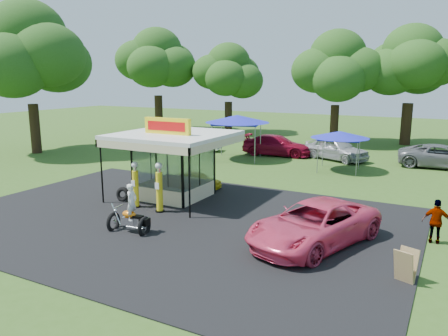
{
  "coord_description": "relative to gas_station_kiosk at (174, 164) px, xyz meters",
  "views": [
    {
      "loc": [
        10.62,
        -13.1,
        6.13
      ],
      "look_at": [
        1.43,
        4.0,
        2.09
      ],
      "focal_mm": 35.0,
      "sensor_mm": 36.0,
      "label": 1
    }
  ],
  "objects": [
    {
      "name": "tent_west",
      "position": [
        -2.02,
        11.27,
        1.27
      ],
      "size": [
        4.82,
        4.82,
        3.37
      ],
      "rotation": [
        0.0,
        0.0,
        0.28
      ],
      "color": "gray",
      "rests_on": "ground"
    },
    {
      "name": "ground",
      "position": [
        2.0,
        -4.99,
        -1.78
      ],
      "size": [
        120.0,
        120.0,
        0.0
      ],
      "primitive_type": "plane",
      "color": "#33551A",
      "rests_on": "ground"
    },
    {
      "name": "a_frame_sign",
      "position": [
        11.64,
        -4.65,
        -1.25
      ],
      "size": [
        0.65,
        0.71,
        1.06
      ],
      "rotation": [
        0.0,
        0.0,
        -0.35
      ],
      "color": "#593819",
      "rests_on": "ground"
    },
    {
      "name": "spectator_east_b",
      "position": [
        12.26,
        -0.65,
        -0.93
      ],
      "size": [
        1.02,
        0.48,
        1.7
      ],
      "primitive_type": "imported",
      "rotation": [
        0.0,
        0.0,
        3.21
      ],
      "color": "gray",
      "rests_on": "ground"
    },
    {
      "name": "bg_car_c",
      "position": [
        4.69,
        14.54,
        -0.92
      ],
      "size": [
        5.44,
        3.91,
        1.72
      ],
      "primitive_type": "imported",
      "rotation": [
        0.0,
        0.0,
        1.15
      ],
      "color": "#A6A7AB",
      "rests_on": "ground"
    },
    {
      "name": "spare_tires",
      "position": [
        -1.95,
        -1.8,
        -1.43
      ],
      "size": [
        0.87,
        0.56,
        0.73
      ],
      "rotation": [
        0.0,
        0.0,
        0.09
      ],
      "color": "black",
      "rests_on": "ground"
    },
    {
      "name": "pink_sedan",
      "position": [
        8.28,
        -2.96,
        -0.98
      ],
      "size": [
        4.41,
        6.32,
        1.6
      ],
      "primitive_type": "imported",
      "rotation": [
        0.0,
        0.0,
        -0.34
      ],
      "color": "#E43E66",
      "rests_on": "ground"
    },
    {
      "name": "gas_station_kiosk",
      "position": [
        0.0,
        0.0,
        0.0
      ],
      "size": [
        5.4,
        5.4,
        4.18
      ],
      "color": "white",
      "rests_on": "ground"
    },
    {
      "name": "oak_far_b",
      "position": [
        -10.0,
        25.05,
        4.36
      ],
      "size": [
        8.07,
        8.07,
        9.63
      ],
      "color": "black",
      "rests_on": "ground"
    },
    {
      "name": "kiosk_car",
      "position": [
        -0.0,
        2.21,
        -1.3
      ],
      "size": [
        2.82,
        1.13,
        0.96
      ],
      "primitive_type": "imported",
      "rotation": [
        0.0,
        0.0,
        1.57
      ],
      "color": "yellow",
      "rests_on": "ground"
    },
    {
      "name": "bg_car_a",
      "position": [
        -6.85,
        13.09,
        -1.08
      ],
      "size": [
        4.48,
        2.51,
        1.4
      ],
      "primitive_type": "imported",
      "rotation": [
        0.0,
        0.0,
        1.83
      ],
      "color": "white",
      "rests_on": "ground"
    },
    {
      "name": "tent_east",
      "position": [
        5.83,
        10.71,
        0.63
      ],
      "size": [
        3.81,
        3.81,
        2.66
      ],
      "rotation": [
        0.0,
        0.0,
        0.14
      ],
      "color": "gray",
      "rests_on": "ground"
    },
    {
      "name": "bg_car_b",
      "position": [
        0.03,
        14.29,
        -0.98
      ],
      "size": [
        5.76,
        2.83,
        1.61
      ],
      "primitive_type": "imported",
      "rotation": [
        0.0,
        0.0,
        1.68
      ],
      "color": "maroon",
      "rests_on": "ground"
    },
    {
      "name": "oak_far_a",
      "position": [
        -18.23,
        23.27,
        5.49
      ],
      "size": [
        9.64,
        9.64,
        11.42
      ],
      "color": "black",
      "rests_on": "ground"
    },
    {
      "name": "asphalt_apron",
      "position": [
        2.0,
        -2.99,
        -1.76
      ],
      "size": [
        20.0,
        14.0,
        0.04
      ],
      "primitive_type": "cube",
      "color": "black",
      "rests_on": "ground"
    },
    {
      "name": "oak_near",
      "position": [
        -17.93,
        5.99,
        5.66
      ],
      "size": [
        10.32,
        10.32,
        11.89
      ],
      "color": "black",
      "rests_on": "ground"
    },
    {
      "name": "gas_pump_right",
      "position": [
        0.84,
        -2.44,
        -0.65
      ],
      "size": [
        0.44,
        0.44,
        2.36
      ],
      "color": "black",
      "rests_on": "ground"
    },
    {
      "name": "gas_pump_left",
      "position": [
        -0.61,
        -2.37,
        -0.71
      ],
      "size": [
        0.42,
        0.42,
        2.25
      ],
      "color": "black",
      "rests_on": "ground"
    },
    {
      "name": "bg_car_d",
      "position": [
        11.9,
        15.04,
        -0.99
      ],
      "size": [
        5.84,
        2.91,
        1.59
      ],
      "primitive_type": "imported",
      "rotation": [
        0.0,
        0.0,
        1.62
      ],
      "color": "slate",
      "rests_on": "ground"
    },
    {
      "name": "motorcycle",
      "position": [
        1.45,
        -5.18,
        -0.96
      ],
      "size": [
        1.81,
        0.98,
        2.1
      ],
      "rotation": [
        0.0,
        0.0,
        0.09
      ],
      "color": "black",
      "rests_on": "ground"
    },
    {
      "name": "oak_far_c",
      "position": [
        2.38,
        22.86,
        4.69
      ],
      "size": [
        8.66,
        8.66,
        10.2
      ],
      "color": "black",
      "rests_on": "ground"
    },
    {
      "name": "oak_far_d",
      "position": [
        8.42,
        25.27,
        4.97
      ],
      "size": [
        8.9,
        8.9,
        10.59
      ],
      "color": "black",
      "rests_on": "ground"
    }
  ]
}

